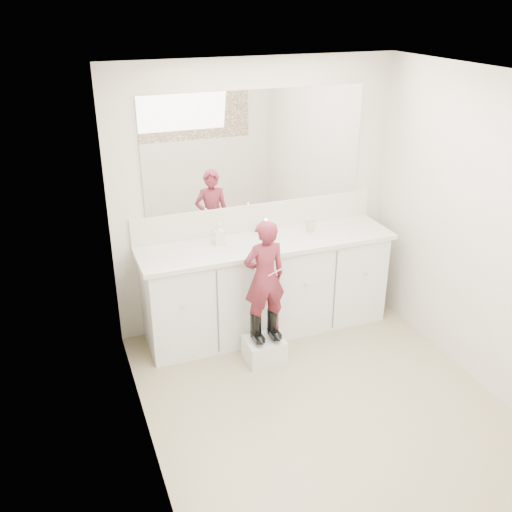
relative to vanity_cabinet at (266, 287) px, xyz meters
name	(u,v)px	position (x,y,z in m)	size (l,w,h in m)	color
floor	(325,407)	(0.00, -1.23, -0.42)	(3.00, 3.00, 0.00)	#8C7A5B
ceiling	(347,79)	(0.00, -1.23, 1.97)	(3.00, 3.00, 0.00)	white
wall_back	(256,197)	(0.00, 0.27, 0.77)	(2.60, 2.60, 0.00)	beige
wall_front	(492,401)	(0.00, -2.73, 0.77)	(2.60, 2.60, 0.00)	beige
wall_left	(141,298)	(-1.30, -1.23, 0.78)	(3.00, 3.00, 0.00)	beige
wall_right	(490,238)	(1.30, -1.23, 0.78)	(3.00, 3.00, 0.00)	beige
vanity_cabinet	(266,287)	(0.00, 0.00, 0.00)	(2.20, 0.55, 0.85)	silver
countertop	(268,243)	(0.00, -0.01, 0.45)	(2.28, 0.58, 0.04)	beige
backsplash	(256,217)	(0.00, 0.26, 0.59)	(2.28, 0.03, 0.25)	beige
mirror	(256,149)	(0.00, 0.26, 1.22)	(2.00, 0.02, 1.00)	white
dot_panel	(509,313)	(0.00, -2.71, 1.22)	(2.00, 0.01, 1.20)	#472819
faucet	(261,229)	(0.00, 0.15, 0.52)	(0.08, 0.08, 0.10)	silver
cup	(311,226)	(0.45, 0.06, 0.51)	(0.10, 0.10, 0.09)	beige
soap_bottle	(219,234)	(-0.42, 0.07, 0.56)	(0.09, 0.09, 0.19)	beige
step_stool	(264,350)	(-0.21, -0.48, -0.32)	(0.32, 0.27, 0.21)	silver
boot_left	(256,327)	(-0.28, -0.48, -0.09)	(0.10, 0.18, 0.27)	black
boot_right	(272,324)	(-0.13, -0.48, -0.09)	(0.10, 0.18, 0.27)	black
toddler	(264,277)	(-0.21, -0.48, 0.37)	(0.35, 0.23, 0.97)	#A13148
toothbrush	(276,272)	(-0.14, -0.54, 0.43)	(0.01, 0.01, 0.14)	pink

